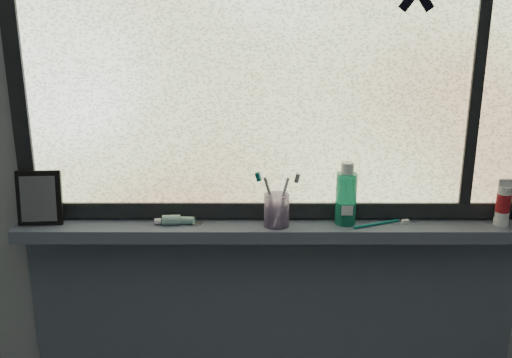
{
  "coord_description": "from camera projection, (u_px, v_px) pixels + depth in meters",
  "views": [
    {
      "loc": [
        -0.06,
        -0.44,
        1.66
      ],
      "look_at": [
        -0.06,
        1.05,
        1.22
      ],
      "focal_mm": 40.0,
      "sensor_mm": 36.0,
      "label": 1
    }
  ],
  "objects": [
    {
      "name": "mouthwash_bottle",
      "position": [
        346.0,
        193.0,
        1.76
      ],
      "size": [
        0.09,
        0.09,
        0.16
      ],
      "primitive_type": "cylinder",
      "rotation": [
        0.0,
        0.0,
        -0.42
      ],
      "color": "#20A67A",
      "rests_on": "windowsill"
    },
    {
      "name": "windowsill",
      "position": [
        275.0,
        230.0,
        1.79
      ],
      "size": [
        1.62,
        0.14,
        0.04
      ],
      "primitive_type": "cube",
      "color": "#52596D",
      "rests_on": "wall_back"
    },
    {
      "name": "cream_tube",
      "position": [
        504.0,
        201.0,
        1.75
      ],
      "size": [
        0.05,
        0.05,
        0.11
      ],
      "primitive_type": "cylinder",
      "rotation": [
        0.0,
        0.0,
        0.38
      ],
      "color": "silver",
      "rests_on": "windowsill"
    },
    {
      "name": "frame_bottom",
      "position": [
        275.0,
        210.0,
        1.82
      ],
      "size": [
        1.6,
        0.03,
        0.05
      ],
      "primitive_type": "cube",
      "color": "black",
      "rests_on": "windowsill"
    },
    {
      "name": "frame_mullion",
      "position": [
        479.0,
        57.0,
        1.68
      ],
      "size": [
        0.03,
        0.03,
        1.0
      ],
      "primitive_type": "cube",
      "color": "black",
      "rests_on": "wall_back"
    },
    {
      "name": "wall_back",
      "position": [
        275.0,
        147.0,
        1.79
      ],
      "size": [
        3.0,
        0.01,
        2.5
      ],
      "primitive_type": "cube",
      "color": "#9EA3A8",
      "rests_on": "ground"
    },
    {
      "name": "toothpaste_tube",
      "position": [
        177.0,
        220.0,
        1.77
      ],
      "size": [
        0.18,
        0.04,
        0.03
      ],
      "primitive_type": null,
      "rotation": [
        0.0,
        0.0,
        0.01
      ],
      "color": "silver",
      "rests_on": "windowsill"
    },
    {
      "name": "toothbrush_lying",
      "position": [
        376.0,
        223.0,
        1.77
      ],
      "size": [
        0.19,
        0.1,
        0.01
      ],
      "primitive_type": null,
      "rotation": [
        0.0,
        0.0,
        0.4
      ],
      "color": "#0C6D68",
      "rests_on": "windowsill"
    },
    {
      "name": "frame_left",
      "position": [
        14.0,
        57.0,
        1.68
      ],
      "size": [
        0.05,
        0.03,
        1.1
      ],
      "primitive_type": "cube",
      "color": "black",
      "rests_on": "wall_back"
    },
    {
      "name": "toothbrush_cup",
      "position": [
        277.0,
        210.0,
        1.75
      ],
      "size": [
        0.09,
        0.09,
        0.1
      ],
      "primitive_type": "cylinder",
      "rotation": [
        0.0,
        0.0,
        -0.23
      ],
      "color": "#CCA8DE",
      "rests_on": "windowsill"
    },
    {
      "name": "vanity_mirror",
      "position": [
        39.0,
        198.0,
        1.76
      ],
      "size": [
        0.14,
        0.08,
        0.17
      ],
      "primitive_type": "cube",
      "rotation": [
        0.0,
        0.0,
        0.07
      ],
      "color": "black",
      "rests_on": "windowsill"
    },
    {
      "name": "window_pane",
      "position": [
        276.0,
        56.0,
        1.69
      ],
      "size": [
        1.5,
        0.01,
        1.0
      ],
      "primitive_type": "cube",
      "color": "silver",
      "rests_on": "wall_back"
    }
  ]
}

